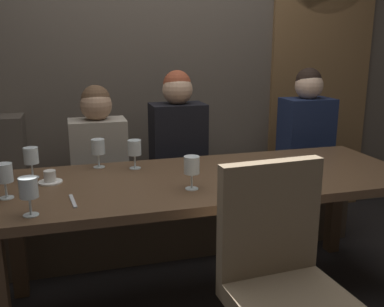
{
  "coord_description": "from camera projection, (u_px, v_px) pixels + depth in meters",
  "views": [
    {
      "loc": [
        -0.7,
        -2.12,
        1.43
      ],
      "look_at": [
        -0.06,
        0.12,
        0.84
      ],
      "focal_mm": 40.96,
      "sensor_mm": 36.0,
      "label": 1
    }
  ],
  "objects": [
    {
      "name": "espresso_cup",
      "position": [
        50.0,
        178.0,
        2.22
      ],
      "size": [
        0.12,
        0.12,
        0.06
      ],
      "color": "white",
      "rests_on": "dining_table"
    },
    {
      "name": "dining_table",
      "position": [
        209.0,
        192.0,
        2.35
      ],
      "size": [
        2.2,
        0.84,
        0.74
      ],
      "color": "#493422",
      "rests_on": "ground"
    },
    {
      "name": "diner_redhead",
      "position": [
        98.0,
        145.0,
        2.83
      ],
      "size": [
        0.36,
        0.24,
        0.72
      ],
      "color": "#9E9384",
      "rests_on": "banquette_bench"
    },
    {
      "name": "wine_glass_far_right",
      "position": [
        29.0,
        189.0,
        1.78
      ],
      "size": [
        0.08,
        0.08,
        0.16
      ],
      "color": "silver",
      "rests_on": "dining_table"
    },
    {
      "name": "arched_door",
      "position": [
        322.0,
        51.0,
        3.61
      ],
      "size": [
        0.9,
        0.05,
        2.55
      ],
      "color": "brown",
      "rests_on": "ground"
    },
    {
      "name": "banquette_bench",
      "position": [
        178.0,
        217.0,
        3.11
      ],
      "size": [
        2.5,
        0.44,
        0.45
      ],
      "color": "#4A3C2E",
      "rests_on": "ground"
    },
    {
      "name": "diner_bearded",
      "position": [
        178.0,
        134.0,
        2.94
      ],
      "size": [
        0.36,
        0.24,
        0.81
      ],
      "color": "black",
      "rests_on": "banquette_bench"
    },
    {
      "name": "wine_glass_center_back",
      "position": [
        98.0,
        147.0,
        2.47
      ],
      "size": [
        0.08,
        0.08,
        0.16
      ],
      "color": "silver",
      "rests_on": "dining_table"
    },
    {
      "name": "fork_on_table",
      "position": [
        73.0,
        201.0,
        1.96
      ],
      "size": [
        0.03,
        0.17,
        0.01
      ],
      "primitive_type": "cube",
      "rotation": [
        0.0,
        0.0,
        0.11
      ],
      "color": "silver",
      "rests_on": "dining_table"
    },
    {
      "name": "diner_far_end",
      "position": [
        306.0,
        126.0,
        3.21
      ],
      "size": [
        0.36,
        0.24,
        0.81
      ],
      "color": "#192342",
      "rests_on": "banquette_bench"
    },
    {
      "name": "chair_near_side",
      "position": [
        281.0,
        271.0,
        1.72
      ],
      "size": [
        0.47,
        0.47,
        0.98
      ],
      "color": "brown",
      "rests_on": "ground"
    },
    {
      "name": "back_wall_tiled",
      "position": [
        160.0,
        33.0,
        3.28
      ],
      "size": [
        6.0,
        0.12,
        3.0
      ],
      "primitive_type": "cube",
      "color": "brown",
      "rests_on": "ground"
    },
    {
      "name": "ground",
      "position": [
        208.0,
        299.0,
        2.51
      ],
      "size": [
        9.0,
        9.0,
        0.0
      ],
      "primitive_type": "plane",
      "color": "black"
    },
    {
      "name": "wine_glass_near_left",
      "position": [
        192.0,
        167.0,
        2.1
      ],
      "size": [
        0.08,
        0.08,
        0.16
      ],
      "color": "silver",
      "rests_on": "dining_table"
    },
    {
      "name": "wine_glass_end_left",
      "position": [
        31.0,
        156.0,
        2.27
      ],
      "size": [
        0.08,
        0.08,
        0.16
      ],
      "color": "silver",
      "rests_on": "dining_table"
    },
    {
      "name": "wine_glass_center_front",
      "position": [
        4.0,
        174.0,
        1.97
      ],
      "size": [
        0.08,
        0.08,
        0.16
      ],
      "color": "silver",
      "rests_on": "dining_table"
    },
    {
      "name": "wine_glass_near_right",
      "position": [
        134.0,
        149.0,
        2.45
      ],
      "size": [
        0.08,
        0.08,
        0.16
      ],
      "color": "silver",
      "rests_on": "dining_table"
    }
  ]
}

